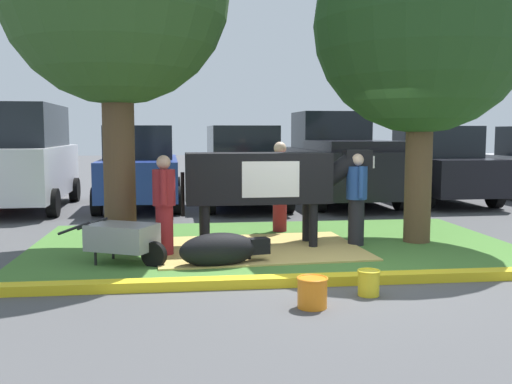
{
  "coord_description": "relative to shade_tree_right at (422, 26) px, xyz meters",
  "views": [
    {
      "loc": [
        -2.04,
        -7.37,
        1.87
      ],
      "look_at": [
        -0.88,
        1.99,
        0.9
      ],
      "focal_mm": 41.01,
      "sensor_mm": 36.0,
      "label": 1
    }
  ],
  "objects": [
    {
      "name": "person_handler",
      "position": [
        -2.14,
        1.31,
        -2.69
      ],
      "size": [
        0.42,
        0.38,
        1.69
      ],
      "color": "maroon",
      "rests_on": "ground"
    },
    {
      "name": "sedan_blue",
      "position": [
        -4.99,
        5.37,
        -2.62
      ],
      "size": [
        2.11,
        4.45,
        2.02
      ],
      "color": "navy",
      "rests_on": "ground"
    },
    {
      "name": "calf_lying",
      "position": [
        -3.41,
        -1.36,
        -3.36
      ],
      "size": [
        1.33,
        0.7,
        0.48
      ],
      "color": "black",
      "rests_on": "ground"
    },
    {
      "name": "suv_dark_grey",
      "position": [
        -7.75,
        5.26,
        -2.33
      ],
      "size": [
        2.21,
        4.65,
        2.52
      ],
      "color": "silver",
      "rests_on": "ground"
    },
    {
      "name": "hatchback_white",
      "position": [
        2.75,
        5.49,
        -2.62
      ],
      "size": [
        2.11,
        4.45,
        2.02
      ],
      "color": "black",
      "rests_on": "ground"
    },
    {
      "name": "cow_holstein",
      "position": [
        -2.62,
        -0.1,
        -2.48
      ],
      "size": [
        3.14,
        0.75,
        1.58
      ],
      "color": "black",
      "rests_on": "ground"
    },
    {
      "name": "sedan_red",
      "position": [
        -2.46,
        5.25,
        -2.62
      ],
      "size": [
        2.11,
        4.45,
        2.02
      ],
      "color": "black",
      "rests_on": "ground"
    },
    {
      "name": "ground_plane",
      "position": [
        -1.86,
        -1.99,
        -3.6
      ],
      "size": [
        80.0,
        80.0,
        0.0
      ],
      "primitive_type": "plane",
      "color": "#4C4C4F"
    },
    {
      "name": "wheelbarrow",
      "position": [
        -4.75,
        -1.09,
        -3.21
      ],
      "size": [
        1.56,
        1.09,
        0.63
      ],
      "color": "gray",
      "rests_on": "ground"
    },
    {
      "name": "bucket_orange",
      "position": [
        -2.56,
        -3.39,
        -3.43
      ],
      "size": [
        0.34,
        0.34,
        0.33
      ],
      "color": "orange",
      "rests_on": "ground"
    },
    {
      "name": "grass_island",
      "position": [
        -2.45,
        0.06,
        -3.59
      ],
      "size": [
        7.87,
        4.78,
        0.02
      ],
      "primitive_type": "cube",
      "color": "#477A33",
      "rests_on": "ground"
    },
    {
      "name": "hay_bedding",
      "position": [
        -2.74,
        -0.3,
        -3.58
      ],
      "size": [
        3.35,
        2.61,
        0.04
      ],
      "primitive_type": "cube",
      "rotation": [
        0.0,
        0.0,
        0.07
      ],
      "color": "tan",
      "rests_on": "ground"
    },
    {
      "name": "shade_tree_right",
      "position": [
        0.0,
        0.0,
        0.0
      ],
      "size": [
        3.56,
        3.56,
        5.41
      ],
      "color": "brown",
      "rests_on": "ground"
    },
    {
      "name": "person_visitor_far",
      "position": [
        -1.11,
        -0.17,
        -2.79
      ],
      "size": [
        0.34,
        0.53,
        1.53
      ],
      "color": "black",
      "rests_on": "ground"
    },
    {
      "name": "bucket_yellow",
      "position": [
        -1.81,
        -3.01,
        -3.44
      ],
      "size": [
        0.27,
        0.27,
        0.3
      ],
      "color": "yellow",
      "rests_on": "ground"
    },
    {
      "name": "pickup_truck_black",
      "position": [
        0.18,
        5.8,
        -2.49
      ],
      "size": [
        2.33,
        5.45,
        2.42
      ],
      "color": "black",
      "rests_on": "ground"
    },
    {
      "name": "person_visitor_near",
      "position": [
        -4.2,
        -0.62,
        -2.79
      ],
      "size": [
        0.34,
        0.53,
        1.53
      ],
      "color": "maroon",
      "rests_on": "ground"
    },
    {
      "name": "curb_yellow",
      "position": [
        -2.45,
        -2.48,
        -3.54
      ],
      "size": [
        9.07,
        0.24,
        0.12
      ],
      "primitive_type": "cube",
      "color": "yellow",
      "rests_on": "ground"
    }
  ]
}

